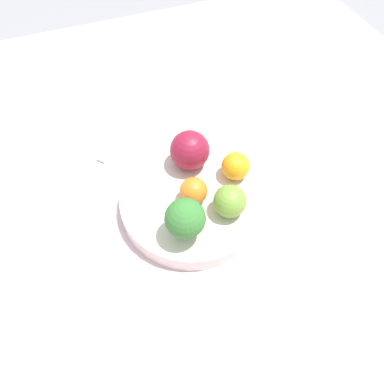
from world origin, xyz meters
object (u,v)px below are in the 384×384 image
orange_back (236,166)px  bowl (192,201)px  broccoli (185,219)px  orange_front (195,190)px  apple_red (190,150)px  spoon (112,147)px  apple_green (230,201)px

orange_back → bowl: bearing=10.4°
bowl → broccoli: size_ratio=3.23×
orange_front → bowl: bearing=-68.0°
bowl → apple_red: apple_red is taller
apple_red → orange_front: apple_red is taller
orange_front → orange_back: orange_back is taller
broccoli → spoon: size_ratio=1.07×
bowl → orange_back: bearing=-169.6°
spoon → orange_back: bearing=137.4°
apple_green → orange_back: 0.07m
apple_red → orange_back: apple_red is taller
orange_front → spoon: size_ratio=0.65×
apple_red → orange_front: size_ratio=1.50×
bowl → broccoli: broccoli is taller
orange_back → spoon: orange_back is taller
broccoli → orange_back: 0.13m
apple_red → apple_green: apple_red is taller
broccoli → apple_red: (-0.05, -0.12, -0.01)m
apple_red → orange_front: bearing=76.1°
apple_red → apple_green: 0.11m
orange_front → orange_back: bearing=-164.5°
broccoli → bowl: bearing=-118.6°
spoon → apple_red: bearing=135.9°
broccoli → orange_front: size_ratio=1.65×
orange_back → spoon: bearing=-42.6°
bowl → spoon: size_ratio=3.44×
bowl → apple_green: 0.07m
bowl → orange_front: (-0.00, 0.01, 0.04)m
orange_back → spoon: 0.24m
spoon → apple_green: bearing=121.7°
bowl → apple_red: size_ratio=3.53×
apple_red → spoon: bearing=-44.1°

